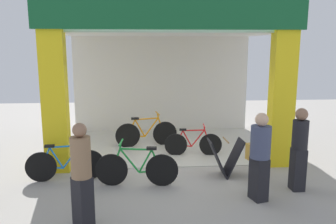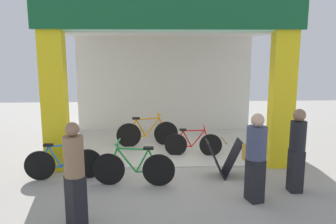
{
  "view_description": "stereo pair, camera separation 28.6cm",
  "coord_description": "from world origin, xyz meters",
  "px_view_note": "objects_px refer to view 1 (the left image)",
  "views": [
    {
      "loc": [
        -0.67,
        -7.81,
        2.84
      ],
      "look_at": [
        0.0,
        0.92,
        1.15
      ],
      "focal_mm": 37.65,
      "sensor_mm": 36.0,
      "label": 1
    },
    {
      "loc": [
        -0.38,
        -7.83,
        2.84
      ],
      "look_at": [
        0.0,
        0.92,
        1.15
      ],
      "focal_mm": 37.65,
      "sensor_mm": 36.0,
      "label": 2
    }
  ],
  "objects_px": {
    "pedestrian_2": "(260,155)",
    "pedestrian_0": "(82,176)",
    "bicycle_parked_1": "(65,164)",
    "pedestrian_1": "(299,148)",
    "bicycle_parked_0": "(137,168)",
    "bicycle_inside_0": "(193,143)",
    "sandwich_board_sign": "(225,158)",
    "bicycle_inside_1": "(146,133)"
  },
  "relations": [
    {
      "from": "pedestrian_2",
      "to": "pedestrian_0",
      "type": "bearing_deg",
      "value": -165.2
    },
    {
      "from": "bicycle_parked_1",
      "to": "pedestrian_1",
      "type": "bearing_deg",
      "value": -10.18
    },
    {
      "from": "bicycle_parked_0",
      "to": "bicycle_parked_1",
      "type": "relative_size",
      "value": 1.03
    },
    {
      "from": "pedestrian_1",
      "to": "pedestrian_0",
      "type": "bearing_deg",
      "value": -163.44
    },
    {
      "from": "bicycle_inside_0",
      "to": "sandwich_board_sign",
      "type": "height_order",
      "value": "sandwich_board_sign"
    },
    {
      "from": "bicycle_inside_0",
      "to": "pedestrian_0",
      "type": "bearing_deg",
      "value": -122.7
    },
    {
      "from": "bicycle_inside_1",
      "to": "pedestrian_0",
      "type": "height_order",
      "value": "pedestrian_0"
    },
    {
      "from": "pedestrian_1",
      "to": "bicycle_inside_1",
      "type": "bearing_deg",
      "value": 132.07
    },
    {
      "from": "sandwich_board_sign",
      "to": "pedestrian_0",
      "type": "relative_size",
      "value": 0.49
    },
    {
      "from": "bicycle_parked_1",
      "to": "pedestrian_1",
      "type": "xyz_separation_m",
      "value": [
        4.67,
        -0.84,
        0.49
      ]
    },
    {
      "from": "bicycle_parked_0",
      "to": "pedestrian_0",
      "type": "xyz_separation_m",
      "value": [
        -0.82,
        -1.62,
        0.49
      ]
    },
    {
      "from": "bicycle_inside_1",
      "to": "sandwich_board_sign",
      "type": "height_order",
      "value": "bicycle_inside_1"
    },
    {
      "from": "bicycle_inside_1",
      "to": "pedestrian_2",
      "type": "xyz_separation_m",
      "value": [
        2.01,
        -3.62,
        0.47
      ]
    },
    {
      "from": "bicycle_inside_1",
      "to": "bicycle_parked_0",
      "type": "distance_m",
      "value": 2.81
    },
    {
      "from": "bicycle_parked_1",
      "to": "pedestrian_1",
      "type": "relative_size",
      "value": 0.99
    },
    {
      "from": "bicycle_inside_0",
      "to": "bicycle_inside_1",
      "type": "distance_m",
      "value": 1.51
    },
    {
      "from": "bicycle_parked_0",
      "to": "bicycle_parked_1",
      "type": "height_order",
      "value": "bicycle_parked_0"
    },
    {
      "from": "bicycle_parked_0",
      "to": "pedestrian_0",
      "type": "relative_size",
      "value": 1.0
    },
    {
      "from": "sandwich_board_sign",
      "to": "pedestrian_2",
      "type": "height_order",
      "value": "pedestrian_2"
    },
    {
      "from": "bicycle_parked_1",
      "to": "pedestrian_2",
      "type": "distance_m",
      "value": 3.98
    },
    {
      "from": "pedestrian_0",
      "to": "bicycle_parked_0",
      "type": "bearing_deg",
      "value": 63.22
    },
    {
      "from": "sandwich_board_sign",
      "to": "pedestrian_0",
      "type": "distance_m",
      "value": 3.42
    },
    {
      "from": "pedestrian_0",
      "to": "bicycle_parked_1",
      "type": "bearing_deg",
      "value": 108.97
    },
    {
      "from": "sandwich_board_sign",
      "to": "pedestrian_1",
      "type": "relative_size",
      "value": 0.51
    },
    {
      "from": "bicycle_parked_0",
      "to": "pedestrian_2",
      "type": "distance_m",
      "value": 2.43
    },
    {
      "from": "bicycle_parked_1",
      "to": "sandwich_board_sign",
      "type": "distance_m",
      "value": 3.42
    },
    {
      "from": "bicycle_inside_1",
      "to": "pedestrian_0",
      "type": "distance_m",
      "value": 4.57
    },
    {
      "from": "bicycle_inside_0",
      "to": "pedestrian_2",
      "type": "relative_size",
      "value": 0.9
    },
    {
      "from": "bicycle_parked_0",
      "to": "pedestrian_2",
      "type": "bearing_deg",
      "value": -19.93
    },
    {
      "from": "pedestrian_0",
      "to": "pedestrian_2",
      "type": "distance_m",
      "value": 3.17
    },
    {
      "from": "bicycle_inside_1",
      "to": "sandwich_board_sign",
      "type": "relative_size",
      "value": 2.07
    },
    {
      "from": "bicycle_parked_1",
      "to": "pedestrian_0",
      "type": "relative_size",
      "value": 0.96
    },
    {
      "from": "bicycle_inside_0",
      "to": "bicycle_parked_0",
      "type": "relative_size",
      "value": 0.88
    },
    {
      "from": "bicycle_inside_0",
      "to": "pedestrian_1",
      "type": "bearing_deg",
      "value": -52.95
    },
    {
      "from": "bicycle_inside_1",
      "to": "pedestrian_0",
      "type": "relative_size",
      "value": 1.02
    },
    {
      "from": "bicycle_parked_0",
      "to": "bicycle_inside_0",
      "type": "bearing_deg",
      "value": 52.71
    },
    {
      "from": "bicycle_parked_1",
      "to": "pedestrian_2",
      "type": "height_order",
      "value": "pedestrian_2"
    },
    {
      "from": "pedestrian_2",
      "to": "bicycle_inside_1",
      "type": "bearing_deg",
      "value": 119.06
    },
    {
      "from": "bicycle_inside_0",
      "to": "bicycle_parked_1",
      "type": "relative_size",
      "value": 0.91
    },
    {
      "from": "pedestrian_0",
      "to": "sandwich_board_sign",
      "type": "bearing_deg",
      "value": 36.44
    },
    {
      "from": "pedestrian_0",
      "to": "bicycle_inside_1",
      "type": "bearing_deg",
      "value": 76.63
    },
    {
      "from": "bicycle_inside_1",
      "to": "bicycle_parked_0",
      "type": "xyz_separation_m",
      "value": [
        -0.23,
        -2.8,
        -0.01
      ]
    }
  ]
}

